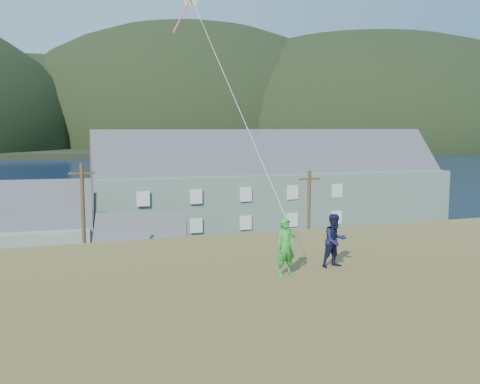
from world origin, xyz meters
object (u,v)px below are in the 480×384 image
(shed_palegreen_near, at_px, (39,235))
(kite_flyer_green, at_px, (286,247))
(wharf, at_px, (54,212))
(shed_white, at_px, (141,245))
(lodge, at_px, (273,184))
(kite_flyer_navy, at_px, (335,241))
(shed_palegreen_far, at_px, (40,211))

(shed_palegreen_near, relative_size, kite_flyer_green, 5.37)
(wharf, height_order, shed_palegreen_near, shed_palegreen_near)
(shed_white, distance_m, kite_flyer_green, 28.33)
(lodge, relative_size, kite_flyer_navy, 23.43)
(wharf, distance_m, kite_flyer_green, 59.76)
(wharf, distance_m, shed_palegreen_far, 14.31)
(shed_palegreen_near, height_order, shed_white, shed_palegreen_near)
(wharf, bearing_deg, shed_palegreen_near, -91.63)
(lodge, height_order, shed_white, lodge)
(shed_palegreen_near, height_order, shed_palegreen_far, shed_palegreen_far)
(lodge, bearing_deg, shed_palegreen_far, 171.37)
(wharf, xyz_separation_m, shed_palegreen_far, (-1.11, -14.07, 2.33))
(shed_palegreen_far, bearing_deg, shed_palegreen_near, -83.10)
(shed_white, relative_size, kite_flyer_green, 4.79)
(lodge, height_order, kite_flyer_green, lodge)
(lodge, distance_m, shed_white, 20.94)
(lodge, xyz_separation_m, shed_palegreen_far, (-24.41, 4.09, -2.41))
(kite_flyer_green, bearing_deg, shed_palegreen_far, 92.49)
(shed_white, bearing_deg, shed_palegreen_far, 129.25)
(lodge, distance_m, shed_palegreen_near, 25.26)
(kite_flyer_green, bearing_deg, shed_white, 82.54)
(shed_palegreen_far, xyz_separation_m, kite_flyer_green, (8.69, -44.72, 5.26))
(wharf, relative_size, shed_palegreen_near, 2.89)
(kite_flyer_green, bearing_deg, wharf, 88.83)
(wharf, height_order, shed_palegreen_far, shed_palegreen_far)
(kite_flyer_green, xyz_separation_m, kite_flyer_navy, (1.80, 0.40, -0.01))
(shed_white, xyz_separation_m, kite_flyer_green, (0.51, -27.72, 5.84))
(wharf, distance_m, shed_white, 31.91)
(lodge, bearing_deg, wharf, 142.95)
(wharf, height_order, lodge, lodge)
(wharf, distance_m, lodge, 29.91)
(shed_palegreen_far, bearing_deg, shed_white, -59.35)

